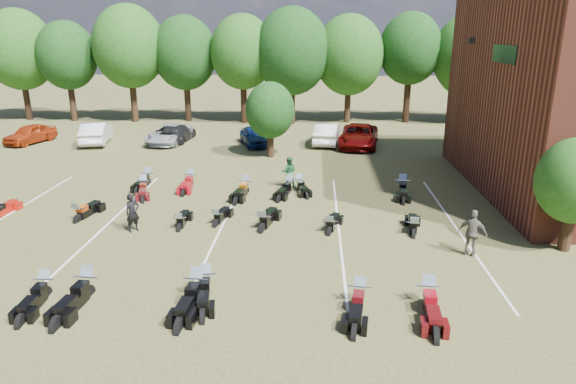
# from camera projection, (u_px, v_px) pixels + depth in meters

# --- Properties ---
(ground) EXTENTS (160.00, 160.00, 0.00)m
(ground) POSITION_uv_depth(u_px,v_px,m) (288.00, 255.00, 19.24)
(ground) COLOR brown
(ground) RESTS_ON ground
(car_0) EXTENTS (2.75, 4.44, 1.41)m
(car_0) POSITION_uv_depth(u_px,v_px,m) (30.00, 134.00, 38.01)
(car_0) COLOR #982A0D
(car_0) RESTS_ON ground
(car_1) EXTENTS (2.73, 5.11, 1.60)m
(car_1) POSITION_uv_depth(u_px,v_px,m) (96.00, 133.00, 37.90)
(car_1) COLOR silver
(car_1) RESTS_ON ground
(car_2) EXTENTS (2.85, 5.20, 1.38)m
(car_2) POSITION_uv_depth(u_px,v_px,m) (169.00, 134.00, 38.04)
(car_2) COLOR #979A9F
(car_2) RESTS_ON ground
(car_3) EXTENTS (2.17, 4.62, 1.31)m
(car_3) POSITION_uv_depth(u_px,v_px,m) (177.00, 133.00, 38.68)
(car_3) COLOR black
(car_3) RESTS_ON ground
(car_4) EXTENTS (2.83, 4.31, 1.36)m
(car_4) POSITION_uv_depth(u_px,v_px,m) (254.00, 136.00, 37.33)
(car_4) COLOR #0B1F50
(car_4) RESTS_ON ground
(car_5) EXTENTS (2.20, 4.92, 1.57)m
(car_5) POSITION_uv_depth(u_px,v_px,m) (327.00, 133.00, 37.73)
(car_5) COLOR beige
(car_5) RESTS_ON ground
(car_6) EXTENTS (3.40, 5.99, 1.58)m
(car_6) POSITION_uv_depth(u_px,v_px,m) (359.00, 136.00, 36.90)
(car_6) COLOR #5B0605
(car_6) RESTS_ON ground
(car_7) EXTENTS (3.57, 4.92, 1.32)m
(car_7) POSITION_uv_depth(u_px,v_px,m) (489.00, 136.00, 37.40)
(car_7) COLOR #35353A
(car_7) RESTS_ON ground
(person_black) EXTENTS (0.70, 0.69, 1.63)m
(person_black) POSITION_uv_depth(u_px,v_px,m) (133.00, 213.00, 21.25)
(person_black) COLOR black
(person_black) RESTS_ON ground
(person_green) EXTENTS (0.84, 0.67, 1.68)m
(person_green) POSITION_uv_depth(u_px,v_px,m) (289.00, 172.00, 27.24)
(person_green) COLOR #235F31
(person_green) RESTS_ON ground
(person_grey) EXTENTS (1.14, 0.87, 1.79)m
(person_grey) POSITION_uv_depth(u_px,v_px,m) (473.00, 233.00, 18.90)
(person_grey) COLOR #59564C
(person_grey) RESTS_ON ground
(motorcycle_1) EXTENTS (0.86, 2.28, 1.25)m
(motorcycle_1) POSITION_uv_depth(u_px,v_px,m) (46.00, 297.00, 16.20)
(motorcycle_1) COLOR black
(motorcycle_1) RESTS_ON ground
(motorcycle_2) EXTENTS (0.96, 2.55, 1.40)m
(motorcycle_2) POSITION_uv_depth(u_px,v_px,m) (88.00, 296.00, 16.21)
(motorcycle_2) COLOR black
(motorcycle_2) RESTS_ON ground
(motorcycle_3) EXTENTS (1.08, 2.40, 1.29)m
(motorcycle_3) POSITION_uv_depth(u_px,v_px,m) (206.00, 292.00, 16.49)
(motorcycle_3) COLOR black
(motorcycle_3) RESTS_ON ground
(motorcycle_4) EXTENTS (0.93, 2.52, 1.38)m
(motorcycle_4) POSITION_uv_depth(u_px,v_px,m) (197.00, 298.00, 16.11)
(motorcycle_4) COLOR black
(motorcycle_4) RESTS_ON ground
(motorcycle_5) EXTENTS (1.09, 2.42, 1.30)m
(motorcycle_5) POSITION_uv_depth(u_px,v_px,m) (359.00, 305.00, 15.69)
(motorcycle_5) COLOR black
(motorcycle_5) RESTS_ON ground
(motorcycle_6) EXTENTS (0.99, 2.54, 1.38)m
(motorcycle_6) POSITION_uv_depth(u_px,v_px,m) (427.00, 306.00, 15.66)
(motorcycle_6) COLOR #45090B
(motorcycle_6) RESTS_ON ground
(motorcycle_8) EXTENTS (1.11, 2.37, 1.27)m
(motorcycle_8) POSITION_uv_depth(u_px,v_px,m) (79.00, 221.00, 22.58)
(motorcycle_8) COLOR black
(motorcycle_8) RESTS_ON ground
(motorcycle_9) EXTENTS (0.69, 2.02, 1.12)m
(motorcycle_9) POSITION_uv_depth(u_px,v_px,m) (180.00, 230.00, 21.61)
(motorcycle_9) COLOR black
(motorcycle_9) RESTS_ON ground
(motorcycle_10) EXTENTS (1.25, 2.51, 1.34)m
(motorcycle_10) POSITION_uv_depth(u_px,v_px,m) (263.00, 231.00, 21.51)
(motorcycle_10) COLOR black
(motorcycle_10) RESTS_ON ground
(motorcycle_11) EXTENTS (0.99, 2.08, 1.11)m
(motorcycle_11) POSITION_uv_depth(u_px,v_px,m) (216.00, 226.00, 22.08)
(motorcycle_11) COLOR black
(motorcycle_11) RESTS_ON ground
(motorcycle_12) EXTENTS (1.12, 2.17, 1.16)m
(motorcycle_12) POSITION_uv_depth(u_px,v_px,m) (330.00, 234.00, 21.21)
(motorcycle_12) COLOR black
(motorcycle_12) RESTS_ON ground
(motorcycle_13) EXTENTS (0.99, 2.26, 1.22)m
(motorcycle_13) POSITION_uv_depth(u_px,v_px,m) (413.00, 236.00, 20.95)
(motorcycle_13) COLOR black
(motorcycle_13) RESTS_ON ground
(motorcycle_14) EXTENTS (1.31, 2.36, 1.26)m
(motorcycle_14) POSITION_uv_depth(u_px,v_px,m) (144.00, 192.00, 26.64)
(motorcycle_14) COLOR #4A0A11
(motorcycle_14) RESTS_ON ground
(motorcycle_15) EXTENTS (0.75, 2.34, 1.30)m
(motorcycle_15) POSITION_uv_depth(u_px,v_px,m) (191.00, 186.00, 27.73)
(motorcycle_15) COLOR maroon
(motorcycle_15) RESTS_ON ground
(motorcycle_16) EXTENTS (0.80, 2.33, 1.29)m
(motorcycle_16) POSITION_uv_depth(u_px,v_px,m) (148.00, 184.00, 28.03)
(motorcycle_16) COLOR black
(motorcycle_16) RESTS_ON ground
(motorcycle_17) EXTENTS (1.13, 2.51, 1.35)m
(motorcycle_17) POSITION_uv_depth(u_px,v_px,m) (246.00, 193.00, 26.47)
(motorcycle_17) COLOR black
(motorcycle_17) RESTS_ON ground
(motorcycle_18) EXTENTS (1.25, 2.35, 1.25)m
(motorcycle_18) POSITION_uv_depth(u_px,v_px,m) (289.00, 192.00, 26.68)
(motorcycle_18) COLOR black
(motorcycle_18) RESTS_ON ground
(motorcycle_19) EXTENTS (1.19, 2.17, 1.15)m
(motorcycle_19) POSITION_uv_depth(u_px,v_px,m) (299.00, 189.00, 27.11)
(motorcycle_19) COLOR black
(motorcycle_19) RESTS_ON ground
(motorcycle_20) EXTENTS (1.06, 2.52, 1.36)m
(motorcycle_20) POSITION_uv_depth(u_px,v_px,m) (402.00, 193.00, 26.55)
(motorcycle_20) COLOR black
(motorcycle_20) RESTS_ON ground
(tree_line) EXTENTS (56.00, 6.00, 9.79)m
(tree_line) POSITION_uv_depth(u_px,v_px,m) (294.00, 51.00, 45.00)
(tree_line) COLOR black
(tree_line) RESTS_ON ground
(young_tree_near_building) EXTENTS (2.80, 2.80, 4.16)m
(young_tree_near_building) POSITION_uv_depth(u_px,v_px,m) (575.00, 181.00, 18.83)
(young_tree_near_building) COLOR black
(young_tree_near_building) RESTS_ON ground
(young_tree_midfield) EXTENTS (3.20, 3.20, 4.70)m
(young_tree_midfield) POSITION_uv_depth(u_px,v_px,m) (270.00, 110.00, 33.17)
(young_tree_midfield) COLOR black
(young_tree_midfield) RESTS_ON ground
(parking_lines) EXTENTS (20.10, 14.00, 0.01)m
(parking_lines) POSITION_uv_depth(u_px,v_px,m) (223.00, 224.00, 22.24)
(parking_lines) COLOR silver
(parking_lines) RESTS_ON ground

